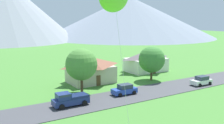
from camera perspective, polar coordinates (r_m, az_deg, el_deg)
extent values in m
cube|color=#424247|center=(37.87, -9.47, -9.75)|extent=(160.00, 7.25, 0.08)
cone|color=gray|center=(173.16, 3.79, 9.93)|extent=(109.76, 109.76, 26.30)
cone|color=#8E939E|center=(156.00, -23.46, 10.98)|extent=(81.89, 81.89, 36.05)
cube|color=beige|center=(51.00, -4.71, -2.69)|extent=(8.39, 6.23, 3.25)
pyramid|color=brown|center=(50.51, -4.75, 0.10)|extent=(9.06, 6.72, 1.79)
cube|color=brown|center=(48.44, -3.00, -4.10)|extent=(0.90, 0.06, 2.00)
cube|color=silver|center=(61.86, 7.46, -0.59)|extent=(9.07, 6.13, 3.13)
pyramid|color=#564C51|center=(61.47, 7.51, 1.63)|extent=(9.79, 6.62, 1.72)
cube|color=brown|center=(59.65, 9.32, -1.58)|extent=(0.90, 0.06, 2.00)
cylinder|color=#4C3823|center=(53.29, 8.65, -2.77)|extent=(0.44, 0.44, 2.26)
sphere|color=#3D7F33|center=(52.70, 8.74, 0.55)|extent=(5.34, 5.34, 5.34)
cylinder|color=#4C3823|center=(44.01, -6.68, -4.97)|extent=(0.44, 0.44, 2.92)
sphere|color=#4C8938|center=(43.26, -6.77, -0.53)|extent=(5.34, 5.34, 5.34)
cube|color=#2847A8|center=(43.01, 2.72, -6.34)|extent=(4.27, 1.96, 0.80)
cube|color=#2D3847|center=(42.89, 2.89, -5.36)|extent=(2.26, 1.67, 0.68)
cylinder|color=black|center=(41.66, 1.81, -7.27)|extent=(0.65, 0.26, 0.64)
cylinder|color=black|center=(43.17, 0.53, -6.65)|extent=(0.65, 0.26, 0.64)
cylinder|color=black|center=(43.07, 4.90, -6.73)|extent=(0.65, 0.26, 0.64)
cylinder|color=black|center=(44.54, 3.55, -6.15)|extent=(0.65, 0.26, 0.64)
cube|color=white|center=(51.64, 19.06, -4.13)|extent=(4.27, 1.96, 0.80)
cube|color=#2D3847|center=(51.58, 19.22, -3.31)|extent=(2.26, 1.67, 0.68)
cylinder|color=black|center=(50.13, 18.80, -4.85)|extent=(0.65, 0.27, 0.64)
cylinder|color=black|center=(51.32, 17.27, -4.44)|extent=(0.65, 0.27, 0.64)
cylinder|color=black|center=(52.13, 20.79, -4.42)|extent=(0.65, 0.27, 0.64)
cylinder|color=black|center=(53.28, 19.27, -4.03)|extent=(0.65, 0.27, 0.64)
cube|color=navy|center=(38.12, -9.08, -8.47)|extent=(5.26, 2.16, 0.84)
cube|color=navy|center=(37.50, -10.70, -7.43)|extent=(1.95, 1.90, 0.90)
cube|color=#2D3847|center=(37.42, -10.71, -7.04)|extent=(1.67, 1.93, 0.28)
cube|color=navy|center=(38.34, -7.49, -7.38)|extent=(2.76, 2.04, 0.36)
cylinder|color=black|center=(36.76, -10.99, -9.71)|extent=(0.77, 0.30, 0.76)
cylinder|color=black|center=(38.59, -12.00, -8.79)|extent=(0.77, 0.30, 0.76)
cylinder|color=black|center=(37.92, -6.08, -8.97)|extent=(0.77, 0.30, 0.76)
cylinder|color=black|center=(39.70, -7.29, -8.12)|extent=(0.77, 0.30, 0.76)
cylinder|color=silver|center=(20.59, 2.59, -3.54)|extent=(0.73, 1.70, 12.64)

